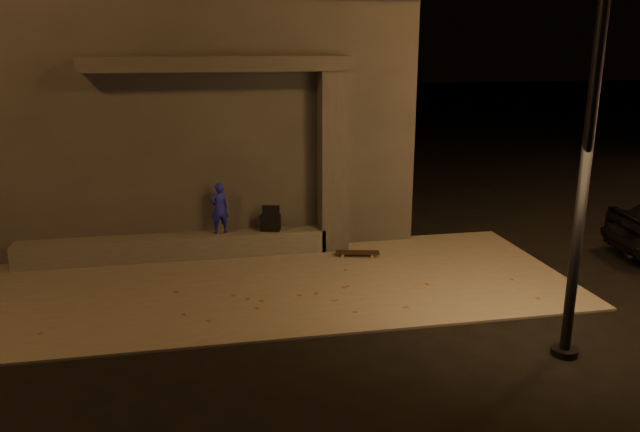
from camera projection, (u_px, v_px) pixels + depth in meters
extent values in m
plane|color=black|center=(274.00, 336.00, 9.14)|extent=(120.00, 120.00, 0.00)
cube|color=#67625B|center=(260.00, 285.00, 11.03)|extent=(11.00, 4.40, 0.04)
cube|color=#3B3836|center=(194.00, 113.00, 14.41)|extent=(9.00, 5.00, 5.20)
cube|color=#4F4E48|center=(175.00, 247.00, 12.34)|extent=(6.00, 0.55, 0.45)
cube|color=#3B3836|center=(333.00, 162.00, 12.52)|extent=(0.55, 0.55, 3.60)
cube|color=#3B3836|center=(218.00, 64.00, 11.64)|extent=(5.00, 0.70, 0.28)
imported|color=#181A9E|center=(219.00, 208.00, 12.31)|extent=(0.43, 0.34, 1.02)
cube|color=black|center=(271.00, 223.00, 12.59)|extent=(0.44, 0.35, 0.32)
cube|color=black|center=(270.00, 210.00, 12.52)|extent=(0.34, 0.14, 0.23)
cube|color=black|center=(357.00, 252.00, 12.43)|extent=(0.90, 0.42, 0.02)
cylinder|color=#A77943|center=(372.00, 254.00, 12.52)|extent=(0.07, 0.05, 0.06)
cylinder|color=#A77943|center=(372.00, 256.00, 12.35)|extent=(0.07, 0.05, 0.06)
cylinder|color=#A77943|center=(343.00, 253.00, 12.54)|extent=(0.07, 0.05, 0.06)
cylinder|color=#A77943|center=(343.00, 256.00, 12.37)|extent=(0.07, 0.05, 0.06)
cube|color=#99999E|center=(372.00, 253.00, 12.42)|extent=(0.10, 0.19, 0.02)
cube|color=#99999E|center=(343.00, 253.00, 12.45)|extent=(0.10, 0.19, 0.02)
cylinder|color=black|center=(593.00, 103.00, 7.67)|extent=(0.14, 0.14, 6.87)
cylinder|color=black|center=(564.00, 352.00, 8.56)|extent=(0.36, 0.36, 0.10)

